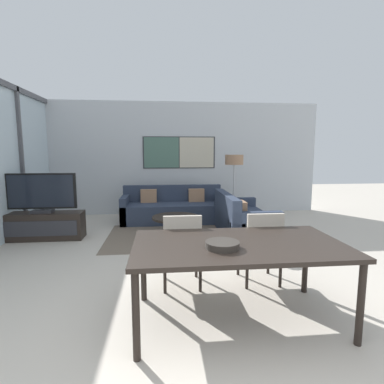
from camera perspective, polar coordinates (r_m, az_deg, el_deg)
wall_back at (r=7.64m, az=-2.87°, el=6.44°), size 7.26×0.09×2.80m
area_rug at (r=5.69m, az=-3.12°, el=-8.37°), size 2.53×1.85×0.01m
tv_console at (r=6.07m, az=-26.42°, el=-5.80°), size 1.39×0.42×0.49m
television at (r=5.97m, az=-26.77°, el=-0.19°), size 1.21×0.20×0.71m
sofa_main at (r=6.86m, az=-3.64°, el=-3.27°), size 2.28×0.86×0.79m
sofa_side at (r=5.76m, az=9.22°, el=-5.52°), size 0.86×1.62×0.79m
coffee_table at (r=5.61m, az=-3.14°, el=-5.60°), size 0.87×0.87×0.38m
dining_table at (r=2.84m, az=8.81°, el=-10.70°), size 1.92×1.06×0.75m
dining_chair_left at (r=3.50m, az=-1.95°, el=-10.08°), size 0.46×0.46×0.89m
dining_chair_centre at (r=3.70m, az=13.04°, el=-9.32°), size 0.46×0.46×0.89m
fruit_bowl at (r=2.64m, az=5.81°, el=-9.88°), size 0.30×0.30×0.06m
floor_lamp at (r=6.88m, az=8.03°, el=5.40°), size 0.41×0.41×1.50m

